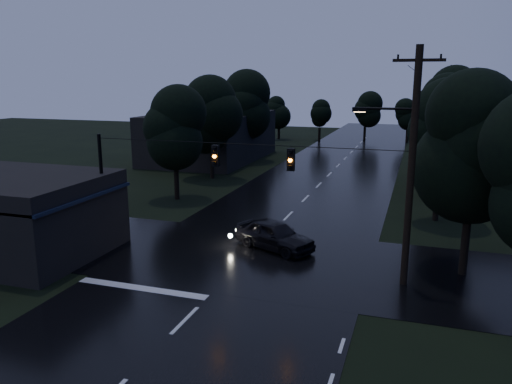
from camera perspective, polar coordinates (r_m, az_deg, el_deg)
The scene contains 16 objects.
main_road at distance 41.81m, azimuth 7.18°, elevation 0.75°, with size 12.00×120.00×0.02m, color black.
cross_street at distance 25.04m, azimuth -0.97°, elevation -7.48°, with size 60.00×9.00×0.02m, color black.
building_far_right at distance 45.06m, azimuth 26.07°, elevation 3.26°, with size 10.00×14.00×4.40m, color black.
building_far_left at distance 55.02m, azimuth -5.17°, elevation 6.34°, with size 10.00×16.00×5.00m, color black.
utility_pole_main at distance 21.44m, azimuth 17.12°, elevation 3.04°, with size 3.50×0.30×10.00m.
utility_pole_far at distance 38.46m, azimuth 19.01°, elevation 4.96°, with size 2.00×0.30×7.50m.
anchor_pole_left at distance 26.70m, azimuth -17.11°, elevation -0.05°, with size 0.18×0.18×6.00m, color black.
span_signals at distance 22.60m, azimuth -0.53°, elevation 4.06°, with size 15.00×0.37×1.12m.
tree_corner_near at distance 23.42m, azimuth 23.74°, elevation 5.13°, with size 4.48×4.48×9.44m.
tree_left_a at distance 36.42m, azimuth -9.28°, elevation 7.25°, with size 3.92×3.92×8.26m.
tree_left_b at distance 43.85m, azimuth -5.15°, elevation 8.78°, with size 4.20×4.20×8.85m.
tree_left_c at distance 53.34m, azimuth -1.44°, elevation 9.95°, with size 4.48×4.48×9.44m.
tree_right_a at distance 32.32m, azimuth 20.53°, elevation 6.58°, with size 4.20×4.20×8.85m.
tree_right_b at distance 40.29m, azimuth 21.08°, elevation 8.16°, with size 4.48×4.48×9.44m.
tree_right_c at distance 50.27m, azimuth 21.34°, elevation 9.34°, with size 4.76×4.76×10.03m.
car at distance 26.01m, azimuth 2.14°, elevation -4.92°, with size 1.80×4.48×1.53m, color black.
Camera 1 is at (7.76, -10.15, 8.71)m, focal length 35.00 mm.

